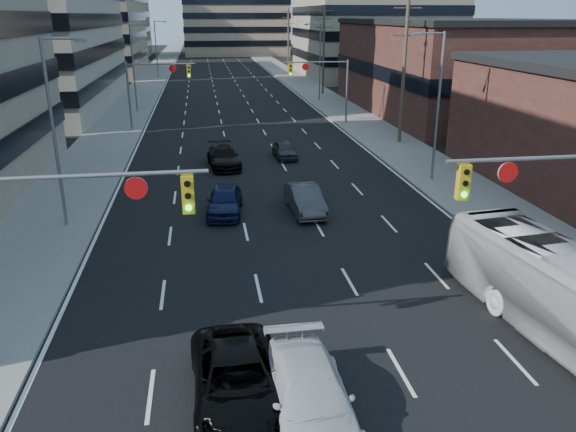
# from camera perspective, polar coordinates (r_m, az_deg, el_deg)

# --- Properties ---
(road_surface) EXTENTS (18.00, 300.00, 0.02)m
(road_surface) POSITION_cam_1_polar(r_m,az_deg,el_deg) (137.69, -7.42, 15.49)
(road_surface) COLOR black
(road_surface) RESTS_ON ground
(sidewalk_left) EXTENTS (5.00, 300.00, 0.15)m
(sidewalk_left) POSITION_cam_1_polar(r_m,az_deg,el_deg) (137.87, -12.37, 15.25)
(sidewalk_left) COLOR slate
(sidewalk_left) RESTS_ON ground
(sidewalk_right) EXTENTS (5.00, 300.00, 0.15)m
(sidewalk_right) POSITION_cam_1_polar(r_m,az_deg,el_deg) (138.47, -2.48, 15.68)
(sidewalk_right) COLOR slate
(sidewalk_right) RESTS_ON ground
(office_left_far) EXTENTS (20.00, 30.00, 16.00)m
(office_left_far) POSITION_cam_1_polar(r_m,az_deg,el_deg) (109.23, -20.43, 17.61)
(office_left_far) COLOR gray
(office_left_far) RESTS_ON ground
(storefront_right_mid) EXTENTS (20.00, 30.00, 9.00)m
(storefront_right_mid) POSITION_cam_1_polar(r_m,az_deg,el_deg) (63.81, 17.52, 14.04)
(storefront_right_mid) COLOR #472119
(storefront_right_mid) RESTS_ON ground
(office_right_far) EXTENTS (22.00, 28.00, 14.00)m
(office_right_far) POSITION_cam_1_polar(r_m,az_deg,el_deg) (99.53, 8.44, 17.90)
(office_right_far) COLOR gray
(office_right_far) RESTS_ON ground
(bg_block_left) EXTENTS (24.00, 24.00, 20.00)m
(bg_block_left) POSITION_cam_1_polar(r_m,az_deg,el_deg) (149.30, -19.13, 18.79)
(bg_block_left) COLOR #ADA089
(bg_block_left) RESTS_ON ground
(bg_block_right) EXTENTS (22.00, 22.00, 12.00)m
(bg_block_right) POSITION_cam_1_polar(r_m,az_deg,el_deg) (141.88, 6.17, 18.09)
(bg_block_right) COLOR gray
(bg_block_right) RESTS_ON ground
(signal_near_left) EXTENTS (6.59, 0.33, 6.00)m
(signal_near_left) POSITION_cam_1_polar(r_m,az_deg,el_deg) (16.73, -21.50, -1.14)
(signal_near_left) COLOR slate
(signal_near_left) RESTS_ON ground
(signal_near_right) EXTENTS (6.59, 0.33, 6.00)m
(signal_near_right) POSITION_cam_1_polar(r_m,az_deg,el_deg) (19.66, 25.97, 1.24)
(signal_near_right) COLOR slate
(signal_near_right) RESTS_ON ground
(signal_far_left) EXTENTS (6.09, 0.33, 6.00)m
(signal_far_left) POSITION_cam_1_polar(r_m,az_deg,el_deg) (52.75, -13.43, 13.15)
(signal_far_left) COLOR slate
(signal_far_left) RESTS_ON ground
(signal_far_right) EXTENTS (6.09, 0.33, 6.00)m
(signal_far_right) POSITION_cam_1_polar(r_m,az_deg,el_deg) (53.78, 3.58, 13.75)
(signal_far_right) COLOR slate
(signal_far_right) RESTS_ON ground
(utility_pole_block) EXTENTS (2.20, 0.28, 11.00)m
(utility_pole_block) POSITION_cam_1_polar(r_m,az_deg,el_deg) (46.26, 11.69, 14.26)
(utility_pole_block) COLOR #4C3D2D
(utility_pole_block) RESTS_ON ground
(utility_pole_midblock) EXTENTS (2.20, 0.28, 11.00)m
(utility_pole_midblock) POSITION_cam_1_polar(r_m,az_deg,el_deg) (75.08, 3.64, 16.58)
(utility_pole_midblock) COLOR #4C3D2D
(utility_pole_midblock) RESTS_ON ground
(utility_pole_distant) EXTENTS (2.20, 0.28, 11.00)m
(utility_pole_distant) POSITION_cam_1_polar(r_m,az_deg,el_deg) (104.57, 0.03, 17.51)
(utility_pole_distant) COLOR #4C3D2D
(utility_pole_distant) RESTS_ON ground
(streetlight_left_near) EXTENTS (2.03, 0.22, 9.00)m
(streetlight_left_near) POSITION_cam_1_polar(r_m,az_deg,el_deg) (28.53, -22.48, 8.50)
(streetlight_left_near) COLOR slate
(streetlight_left_near) RESTS_ON ground
(streetlight_left_mid) EXTENTS (2.03, 0.22, 9.00)m
(streetlight_left_mid) POSITION_cam_1_polar(r_m,az_deg,el_deg) (62.84, -15.32, 14.67)
(streetlight_left_mid) COLOR slate
(streetlight_left_mid) RESTS_ON ground
(streetlight_left_far) EXTENTS (2.03, 0.22, 9.00)m
(streetlight_left_far) POSITION_cam_1_polar(r_m,az_deg,el_deg) (97.65, -13.16, 16.43)
(streetlight_left_far) COLOR slate
(streetlight_left_far) RESTS_ON ground
(streetlight_right_near) EXTENTS (2.03, 0.22, 9.00)m
(streetlight_right_near) POSITION_cam_1_polar(r_m,az_deg,el_deg) (35.50, 14.81, 11.28)
(streetlight_right_near) COLOR slate
(streetlight_right_near) RESTS_ON ground
(streetlight_right_far) EXTENTS (2.03, 0.22, 9.00)m
(streetlight_right_far) POSITION_cam_1_polar(r_m,az_deg,el_deg) (68.89, 3.14, 15.70)
(streetlight_right_far) COLOR slate
(streetlight_right_far) RESTS_ON ground
(black_pickup) EXTENTS (2.51, 5.20, 1.43)m
(black_pickup) POSITION_cam_1_polar(r_m,az_deg,el_deg) (15.63, -5.21, -16.33)
(black_pickup) COLOR black
(black_pickup) RESTS_ON ground
(white_van) EXTENTS (2.15, 5.10, 1.47)m
(white_van) POSITION_cam_1_polar(r_m,az_deg,el_deg) (14.99, 2.25, -17.95)
(white_van) COLOR silver
(white_van) RESTS_ON ground
(transit_bus) EXTENTS (3.79, 11.07, 3.02)m
(transit_bus) POSITION_cam_1_polar(r_m,az_deg,el_deg) (19.83, 26.95, -7.59)
(transit_bus) COLOR #BEBEBE
(transit_bus) RESTS_ON ground
(sedan_blue) EXTENTS (2.21, 4.50, 1.48)m
(sedan_blue) POSITION_cam_1_polar(r_m,az_deg,el_deg) (29.58, -6.45, 1.59)
(sedan_blue) COLOR #0D1336
(sedan_blue) RESTS_ON ground
(sedan_grey_center) EXTENTS (1.71, 4.42, 1.44)m
(sedan_grey_center) POSITION_cam_1_polar(r_m,az_deg,el_deg) (29.63, 1.74, 1.70)
(sedan_grey_center) COLOR #39393C
(sedan_grey_center) RESTS_ON ground
(sedan_black_far) EXTENTS (2.39, 4.97, 1.40)m
(sedan_black_far) POSITION_cam_1_polar(r_m,az_deg,el_deg) (38.96, -6.55, 5.97)
(sedan_black_far) COLOR black
(sedan_black_far) RESTS_ON ground
(sedan_grey_right) EXTENTS (1.63, 3.68, 1.23)m
(sedan_grey_right) POSITION_cam_1_polar(r_m,az_deg,el_deg) (41.24, -0.36, 6.75)
(sedan_grey_right) COLOR #2F3032
(sedan_grey_right) RESTS_ON ground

